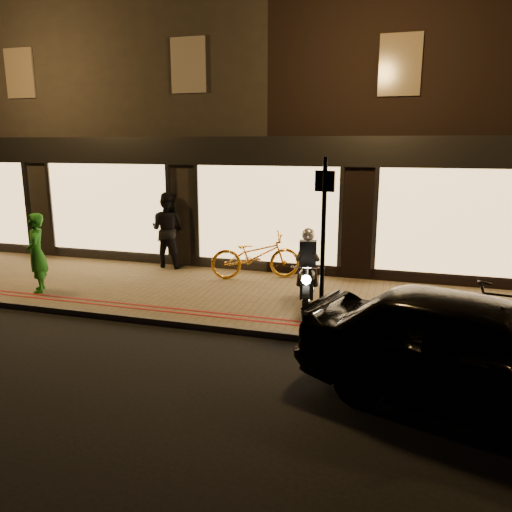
{
  "coord_description": "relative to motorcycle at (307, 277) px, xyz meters",
  "views": [
    {
      "loc": [
        3.32,
        -7.92,
        3.33
      ],
      "look_at": [
        0.46,
        1.53,
        1.1
      ],
      "focal_mm": 35.0,
      "sensor_mm": 36.0,
      "label": 1
    }
  ],
  "objects": [
    {
      "name": "motorcycle",
      "position": [
        0.0,
        0.0,
        0.0
      ],
      "size": [
        0.67,
        1.93,
        1.59
      ],
      "rotation": [
        0.0,
        0.0,
        0.17
      ],
      "color": "black",
      "rests_on": "sidewalk"
    },
    {
      "name": "sidewalk",
      "position": [
        -1.53,
        0.47,
        -0.67
      ],
      "size": [
        50.0,
        4.0,
        0.12
      ],
      "primitive_type": "cube",
      "color": "#756548",
      "rests_on": "ground"
    },
    {
      "name": "person_dark",
      "position": [
        -4.17,
        2.27,
        0.38
      ],
      "size": [
        1.03,
        0.84,
        1.98
      ],
      "primitive_type": "imported",
      "rotation": [
        0.0,
        0.0,
        3.04
      ],
      "color": "black",
      "rests_on": "sidewalk"
    },
    {
      "name": "bicycle_dark",
      "position": [
        3.34,
        -1.03,
        -0.09
      ],
      "size": [
        1.8,
        0.72,
        1.05
      ],
      "primitive_type": "imported",
      "rotation": [
        0.0,
        0.0,
        1.44
      ],
      "color": "black",
      "rests_on": "sidewalk"
    },
    {
      "name": "building_row",
      "position": [
        -1.53,
        7.46,
        3.51
      ],
      "size": [
        48.0,
        10.11,
        8.5
      ],
      "color": "black",
      "rests_on": "ground"
    },
    {
      "name": "kerb_stone",
      "position": [
        -1.53,
        -1.48,
        -0.67
      ],
      "size": [
        50.0,
        0.14,
        0.12
      ],
      "primitive_type": "cube",
      "color": "#59544C",
      "rests_on": "ground"
    },
    {
      "name": "parked_car",
      "position": [
        2.76,
        -3.06,
        0.04
      ],
      "size": [
        4.88,
        3.14,
        1.55
      ],
      "primitive_type": "imported",
      "rotation": [
        0.0,
        0.0,
        1.25
      ],
      "color": "black",
      "rests_on": "ground"
    },
    {
      "name": "ground",
      "position": [
        -1.53,
        -1.53,
        -0.73
      ],
      "size": [
        90.0,
        90.0,
        0.0
      ],
      "primitive_type": "plane",
      "color": "black",
      "rests_on": "ground"
    },
    {
      "name": "sign_post",
      "position": [
        0.47,
        -1.11,
        1.06
      ],
      "size": [
        0.35,
        0.12,
        3.0
      ],
      "rotation": [
        0.0,
        0.0,
        -0.25
      ],
      "color": "black",
      "rests_on": "sidewalk"
    },
    {
      "name": "red_kerb_lines",
      "position": [
        -1.53,
        -0.98,
        -0.61
      ],
      "size": [
        50.0,
        0.26,
        0.01
      ],
      "color": "maroon",
      "rests_on": "sidewalk"
    },
    {
      "name": "bicycle_gold",
      "position": [
        -1.62,
        1.81,
        -0.05
      ],
      "size": [
        2.28,
        1.55,
        1.14
      ],
      "primitive_type": "imported",
      "rotation": [
        0.0,
        0.0,
        1.98
      ],
      "color": "gold",
      "rests_on": "sidewalk"
    },
    {
      "name": "person_green",
      "position": [
        -5.89,
        -0.64,
        0.26
      ],
      "size": [
        0.71,
        0.76,
        1.74
      ],
      "primitive_type": "imported",
      "rotation": [
        0.0,
        0.0,
        -0.94
      ],
      "color": "#1E741F",
      "rests_on": "sidewalk"
    }
  ]
}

